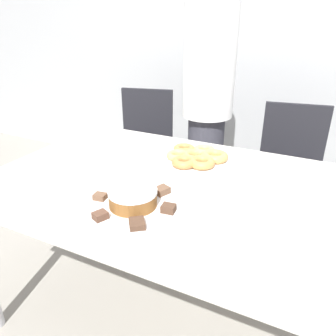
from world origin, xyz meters
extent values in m
plane|color=gray|center=(0.00, 0.00, 0.00)|extent=(12.00, 12.00, 0.00)
cube|color=#A8AAAD|center=(0.00, 1.62, 1.30)|extent=(8.00, 0.05, 2.60)
cube|color=silver|center=(0.00, 0.00, 0.72)|extent=(1.57, 1.03, 0.03)
cylinder|color=silver|center=(-0.73, 0.46, 0.35)|extent=(0.06, 0.06, 0.71)
cylinder|color=#383842|center=(-0.13, 0.77, 0.41)|extent=(0.23, 0.23, 0.82)
cylinder|color=white|center=(-0.13, 0.77, 1.14)|extent=(0.31, 0.31, 0.65)
cylinder|color=black|center=(-0.67, 0.85, 0.01)|extent=(0.44, 0.44, 0.01)
cylinder|color=#262626|center=(-0.67, 0.85, 0.22)|extent=(0.06, 0.06, 0.41)
cube|color=black|center=(-0.67, 0.85, 0.44)|extent=(0.53, 0.53, 0.04)
cube|color=black|center=(-0.72, 1.05, 0.67)|extent=(0.39, 0.12, 0.42)
cylinder|color=black|center=(0.40, 0.85, 0.01)|extent=(0.44, 0.44, 0.01)
cylinder|color=#262626|center=(0.40, 0.85, 0.22)|extent=(0.06, 0.06, 0.41)
cube|color=black|center=(0.40, 0.85, 0.44)|extent=(0.50, 0.50, 0.04)
cube|color=black|center=(0.37, 1.05, 0.67)|extent=(0.40, 0.09, 0.42)
cylinder|color=white|center=(-0.04, -0.25, 0.74)|extent=(0.37, 0.37, 0.01)
cylinder|color=white|center=(0.00, 0.25, 0.74)|extent=(0.36, 0.36, 0.01)
cylinder|color=brown|center=(-0.04, -0.25, 0.77)|extent=(0.17, 0.17, 0.05)
cylinder|color=white|center=(-0.04, -0.25, 0.80)|extent=(0.18, 0.18, 0.01)
cube|color=brown|center=(-0.18, -0.27, 0.76)|extent=(0.05, 0.04, 0.02)
cube|color=brown|center=(-0.09, -0.37, 0.76)|extent=(0.05, 0.06, 0.02)
cube|color=#513828|center=(0.04, -0.36, 0.76)|extent=(0.08, 0.08, 0.02)
cube|color=#513828|center=(0.09, -0.23, 0.76)|extent=(0.05, 0.05, 0.03)
cube|color=brown|center=(0.01, -0.12, 0.76)|extent=(0.06, 0.07, 0.03)
cube|color=brown|center=(-0.12, -0.14, 0.76)|extent=(0.07, 0.07, 0.02)
torus|color=tan|center=(0.00, 0.25, 0.77)|extent=(0.12, 0.12, 0.03)
torus|color=#C68447|center=(-0.02, 0.15, 0.77)|extent=(0.11, 0.11, 0.04)
torus|color=#D18E4C|center=(0.06, 0.18, 0.77)|extent=(0.12, 0.12, 0.04)
torus|color=tan|center=(0.09, 0.28, 0.77)|extent=(0.13, 0.13, 0.04)
torus|color=#E5AD66|center=(0.02, 0.32, 0.77)|extent=(0.11, 0.11, 0.04)
torus|color=#C68447|center=(-0.09, 0.31, 0.76)|extent=(0.11, 0.11, 0.03)
torus|color=#E5AD66|center=(-0.08, 0.22, 0.76)|extent=(0.11, 0.11, 0.03)
camera|label=1|loc=(0.52, -1.11, 1.36)|focal=35.00mm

